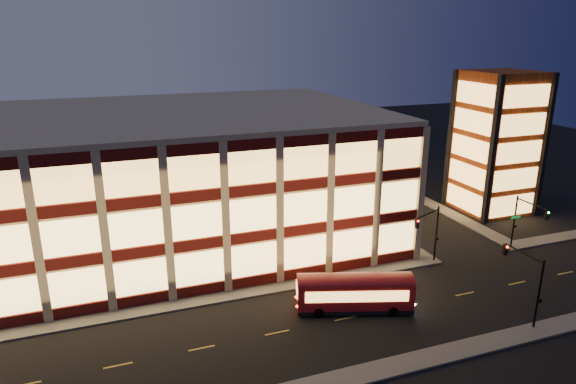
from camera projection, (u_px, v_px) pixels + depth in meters
name	position (u px, v px, depth m)	size (l,w,h in m)	color
ground	(211.00, 305.00, 44.55)	(200.00, 200.00, 0.00)	black
sidewalk_office_south	(174.00, 305.00, 44.44)	(54.00, 2.00, 0.15)	#514F4C
sidewalk_office_east	(357.00, 211.00, 67.31)	(2.00, 30.00, 0.15)	#514F4C
sidewalk_tower_south	(554.00, 238.00, 58.61)	(14.00, 2.00, 0.15)	#514F4C
sidewalk_tower_west	(428.00, 202.00, 70.94)	(2.00, 30.00, 0.15)	#514F4C
office_building	(150.00, 178.00, 56.52)	(50.45, 30.45, 14.50)	tan
stair_tower	(496.00, 143.00, 65.69)	(8.60, 8.60, 18.00)	#8C3814
traffic_signal_far	(430.00, 228.00, 50.84)	(3.79, 1.87, 6.00)	black
traffic_signal_right	(526.00, 217.00, 53.79)	(1.20, 4.37, 6.00)	black
traffic_signal_near	(526.00, 274.00, 41.18)	(0.32, 4.45, 6.00)	black
trolley_bus	(355.00, 291.00, 43.26)	(10.00, 5.37, 3.30)	maroon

